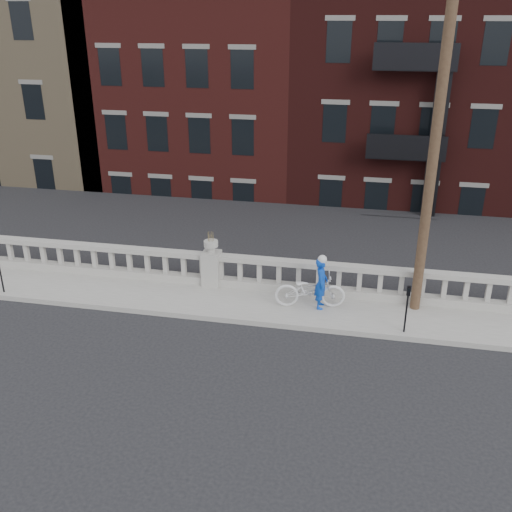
{
  "coord_description": "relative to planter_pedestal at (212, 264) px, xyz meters",
  "views": [
    {
      "loc": [
        4.57,
        -11.67,
        8.1
      ],
      "look_at": [
        1.57,
        3.2,
        1.56
      ],
      "focal_mm": 40.0,
      "sensor_mm": 36.0,
      "label": 1
    }
  ],
  "objects": [
    {
      "name": "lower_level",
      "position": [
        0.56,
        19.09,
        1.8
      ],
      "size": [
        80.0,
        44.0,
        20.8
      ],
      "color": "#605E59",
      "rests_on": "ground"
    },
    {
      "name": "planter_pedestal",
      "position": [
        0.0,
        0.0,
        0.0
      ],
      "size": [
        0.55,
        0.55,
        1.76
      ],
      "color": "gray",
      "rests_on": "sidewalk"
    },
    {
      "name": "cyclist",
      "position": [
        3.5,
        -0.84,
        0.09
      ],
      "size": [
        0.37,
        0.56,
        1.53
      ],
      "primitive_type": "imported",
      "rotation": [
        0.0,
        0.0,
        1.58
      ],
      "color": "#0C40BD",
      "rests_on": "sidewalk"
    },
    {
      "name": "bicycle",
      "position": [
        3.19,
        -0.86,
        -0.15
      ],
      "size": [
        2.12,
        1.03,
        1.07
      ],
      "primitive_type": "imported",
      "rotation": [
        0.0,
        0.0,
        1.74
      ],
      "color": "silver",
      "rests_on": "sidewalk"
    },
    {
      "name": "ground",
      "position": [
        0.0,
        -3.95,
        -0.83
      ],
      "size": [
        120.0,
        120.0,
        0.0
      ],
      "primitive_type": "plane",
      "color": "black",
      "rests_on": "ground"
    },
    {
      "name": "sidewalk",
      "position": [
        0.0,
        -0.95,
        -0.76
      ],
      "size": [
        32.0,
        2.2,
        0.15
      ],
      "primitive_type": "cube",
      "color": "gray",
      "rests_on": "ground"
    },
    {
      "name": "balustrade",
      "position": [
        0.0,
        0.0,
        -0.19
      ],
      "size": [
        28.0,
        0.34,
        1.03
      ],
      "color": "gray",
      "rests_on": "sidewalk"
    },
    {
      "name": "parking_meter_c",
      "position": [
        5.85,
        -1.8,
        0.17
      ],
      "size": [
        0.1,
        0.09,
        1.36
      ],
      "color": "black",
      "rests_on": "sidewalk"
    },
    {
      "name": "utility_pole",
      "position": [
        6.2,
        -0.35,
        4.41
      ],
      "size": [
        1.6,
        0.28,
        10.0
      ],
      "color": "#422D1E",
      "rests_on": "sidewalk"
    }
  ]
}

